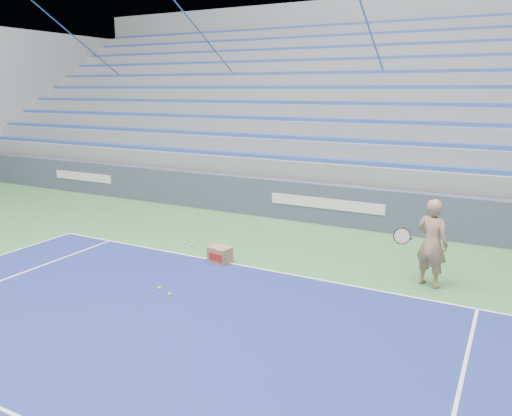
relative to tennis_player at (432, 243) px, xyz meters
The scene contains 8 objects.
sponsor_barrier 4.59m from the tennis_player, 134.27° to the left, with size 30.00×0.32×1.10m.
bleachers 9.67m from the tennis_player, 109.59° to the left, with size 31.00×9.15×7.30m.
tennis_player is the anchor object (origin of this frame).
ball_box 4.27m from the tennis_player, 169.72° to the right, with size 0.51×0.43×0.34m.
tennis_ball_0 5.37m from the tennis_player, behind, with size 0.07×0.07×0.07m, color #CDE92F.
tennis_ball_1 5.63m from the tennis_player, behind, with size 0.07×0.07×0.07m, color #CDE92F.
tennis_ball_2 5.10m from the tennis_player, 149.77° to the right, with size 0.07×0.07×0.07m, color #CDE92F.
tennis_ball_3 4.89m from the tennis_player, 146.33° to the right, with size 0.07×0.07×0.07m, color #CDE92F.
Camera 1 is at (4.44, 3.31, 3.62)m, focal length 35.00 mm.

